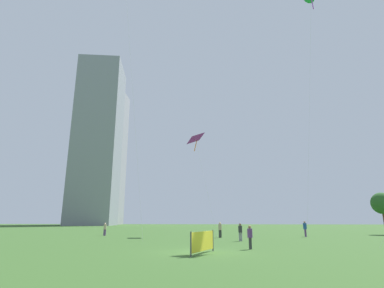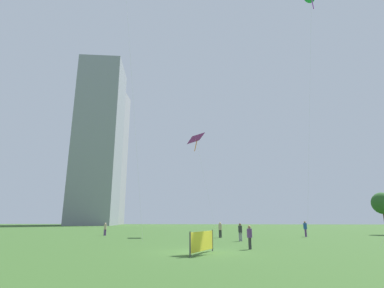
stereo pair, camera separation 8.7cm
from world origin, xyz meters
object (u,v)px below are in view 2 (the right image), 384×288
person_standing_0 (220,229)px  person_standing_4 (105,228)px  person_standing_3 (240,231)px  park_tree_0 (382,203)px  person_standing_2 (250,235)px  kite_flying_5 (196,139)px  distant_highrise_0 (104,154)px  event_banner (202,241)px  person_standing_1 (305,228)px  distant_highrise_1 (99,141)px

person_standing_0 → person_standing_4: 15.07m
person_standing_0 → person_standing_3: person_standing_0 is taller
park_tree_0 → person_standing_2: bearing=-130.3°
person_standing_4 → kite_flying_5: 16.97m
person_standing_3 → kite_flying_5: kite_flying_5 is taller
distant_highrise_0 → person_standing_0: bearing=-63.7°
distant_highrise_0 → event_banner: size_ratio=19.58×
person_standing_4 → event_banner: bearing=106.0°
person_standing_1 → person_standing_2: person_standing_1 is taller
person_standing_1 → event_banner: (-10.79, -19.80, -0.35)m
distant_highrise_1 → event_banner: (50.28, -97.11, -33.27)m
person_standing_4 → distant_highrise_0: (-42.43, 98.02, 32.22)m
person_standing_4 → distant_highrise_0: 111.56m
kite_flying_5 → distant_highrise_0: size_ratio=0.21×
distant_highrise_0 → distant_highrise_1: size_ratio=0.98×
person_standing_4 → kite_flying_5: size_ratio=0.11×
kite_flying_5 → distant_highrise_1: bearing=122.6°
person_standing_0 → park_tree_0: (22.59, 10.14, 3.21)m
distant_highrise_1 → event_banner: size_ratio=20.07×
person_standing_1 → person_standing_2: bearing=-172.3°
person_standing_3 → distant_highrise_0: size_ratio=0.02×
park_tree_0 → distant_highrise_1: bearing=136.4°
distant_highrise_0 → person_standing_1: bearing=-58.8°
person_standing_1 → park_tree_0: park_tree_0 is taller
person_standing_2 → person_standing_0: bearing=37.0°
person_standing_4 → kite_flying_5: (11.44, 2.61, 12.26)m
person_standing_3 → kite_flying_5: 17.59m
kite_flying_5 → event_banner: (2.55, -22.61, -12.48)m
person_standing_4 → distant_highrise_1: distant_highrise_1 is taller
person_standing_0 → distant_highrise_0: size_ratio=0.03×
person_standing_2 → distant_highrise_1: size_ratio=0.02×
kite_flying_5 → distant_highrise_0: (-53.87, 95.40, 19.96)m
person_standing_1 → person_standing_0: bearing=138.8°
person_standing_0 → event_banner: person_standing_0 is taller
park_tree_0 → event_banner: (-23.35, -27.02, -3.51)m
person_standing_0 → person_standing_3: (1.98, -5.75, -0.05)m
person_standing_2 → person_standing_3: (-0.25, 8.10, 0.04)m
person_standing_0 → distant_highrise_1: (-51.03, 80.22, 32.97)m
kite_flying_5 → park_tree_0: 27.76m
park_tree_0 → kite_flying_5: bearing=-170.3°
person_standing_2 → person_standing_3: size_ratio=0.95×
park_tree_0 → distant_highrise_0: distant_highrise_0 is taller
person_standing_2 → kite_flying_5: bearing=43.6°
person_standing_2 → distant_highrise_0: size_ratio=0.02×
park_tree_0 → distant_highrise_1: size_ratio=0.08×
person_standing_2 → kite_flying_5: (-5.53, 19.58, 12.28)m
person_standing_2 → person_standing_3: person_standing_3 is taller
person_standing_3 → park_tree_0: bearing=-140.4°
person_standing_3 → distant_highrise_0: bearing=-59.1°
person_standing_4 → park_tree_0: size_ratio=0.28×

